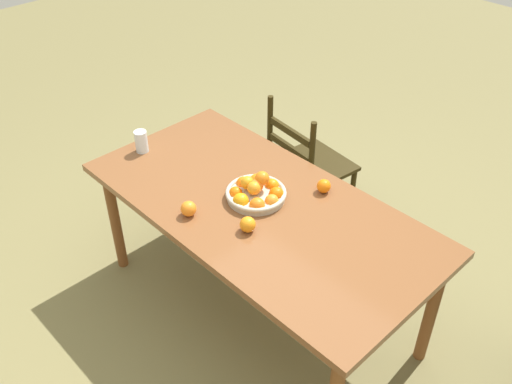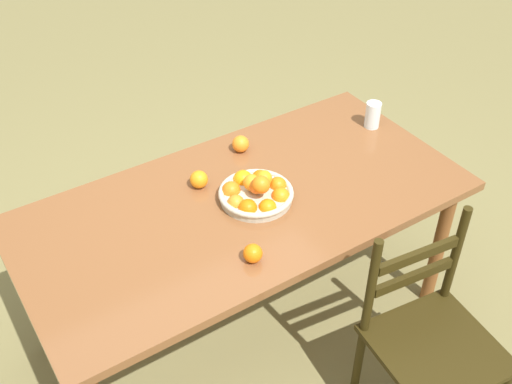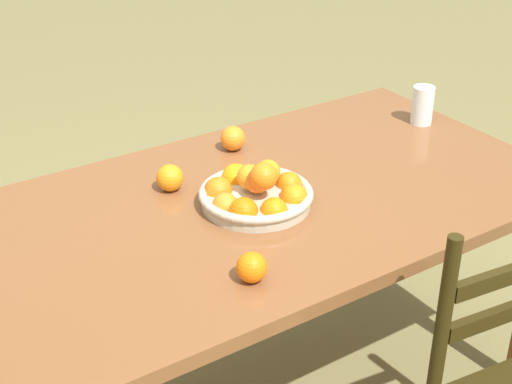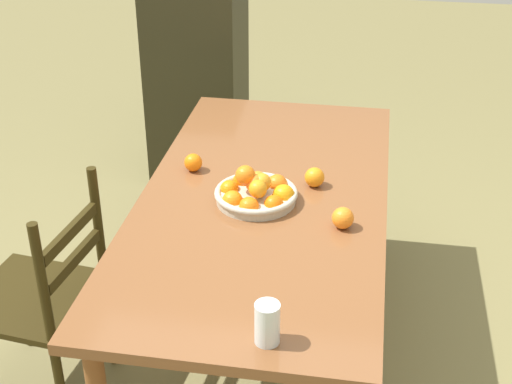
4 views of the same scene
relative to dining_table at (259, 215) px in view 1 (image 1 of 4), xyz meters
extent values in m
plane|color=olive|center=(0.00, 0.00, -0.69)|extent=(12.00, 12.00, 0.00)
cube|color=brown|center=(0.00, 0.00, 0.05)|extent=(1.88, 0.93, 0.04)
cylinder|color=brown|center=(-0.85, -0.38, -0.33)|extent=(0.06, 0.06, 0.73)
cylinder|color=brown|center=(-0.85, 0.38, -0.33)|extent=(0.06, 0.06, 0.73)
cylinder|color=brown|center=(0.85, 0.38, -0.33)|extent=(0.06, 0.06, 0.73)
cube|color=black|center=(-0.35, 0.83, -0.25)|extent=(0.51, 0.51, 0.03)
cylinder|color=black|center=(-0.13, 1.00, -0.48)|extent=(0.04, 0.04, 0.43)
cylinder|color=black|center=(-0.53, 1.05, -0.48)|extent=(0.04, 0.04, 0.43)
cylinder|color=black|center=(-0.18, 0.61, -0.48)|extent=(0.04, 0.04, 0.43)
cylinder|color=black|center=(-0.57, 0.65, -0.48)|extent=(0.04, 0.04, 0.43)
cylinder|color=black|center=(-0.18, 0.61, 0.00)|extent=(0.04, 0.04, 0.47)
cylinder|color=black|center=(-0.57, 0.65, 0.00)|extent=(0.04, 0.04, 0.47)
cube|color=black|center=(-0.38, 0.63, -0.04)|extent=(0.36, 0.07, 0.04)
cube|color=black|center=(-0.38, 0.63, 0.07)|extent=(0.36, 0.07, 0.04)
cylinder|color=#BEB6A1|center=(-0.05, 0.02, 0.09)|extent=(0.30, 0.30, 0.04)
torus|color=#BEB6A1|center=(-0.05, 0.02, 0.11)|extent=(0.31, 0.31, 0.02)
sphere|color=orange|center=(0.06, 0.03, 0.11)|extent=(0.07, 0.07, 0.07)
sphere|color=orange|center=(0.04, 0.09, 0.11)|extent=(0.08, 0.08, 0.08)
sphere|color=orange|center=(-0.03, 0.13, 0.11)|extent=(0.07, 0.07, 0.07)
sphere|color=orange|center=(-0.12, 0.10, 0.11)|extent=(0.08, 0.08, 0.08)
sphere|color=orange|center=(-0.15, 0.03, 0.11)|extent=(0.07, 0.07, 0.07)
sphere|color=orange|center=(-0.12, -0.06, 0.11)|extent=(0.07, 0.07, 0.07)
sphere|color=orange|center=(-0.05, -0.08, 0.11)|extent=(0.08, 0.08, 0.08)
sphere|color=orange|center=(0.03, -0.05, 0.11)|extent=(0.08, 0.08, 0.08)
sphere|color=orange|center=(-0.04, 0.06, 0.18)|extent=(0.08, 0.08, 0.08)
sphere|color=orange|center=(-0.05, 0.03, 0.15)|extent=(0.07, 0.07, 0.07)
sphere|color=orange|center=(-0.04, 0.00, 0.15)|extent=(0.07, 0.07, 0.07)
sphere|color=orange|center=(-0.09, 0.01, 0.16)|extent=(0.07, 0.07, 0.07)
sphere|color=orange|center=(0.11, -0.18, 0.11)|extent=(0.08, 0.08, 0.08)
sphere|color=orange|center=(-0.18, -0.31, 0.11)|extent=(0.08, 0.08, 0.08)
sphere|color=orange|center=(0.16, 0.31, 0.11)|extent=(0.07, 0.07, 0.07)
cylinder|color=silver|center=(-0.82, -0.14, 0.14)|extent=(0.07, 0.07, 0.13)
camera|label=1|loc=(1.61, -1.57, 1.85)|focal=39.61mm
camera|label=2|loc=(1.04, 1.69, 1.72)|focal=43.47mm
camera|label=3|loc=(0.94, 1.53, 1.10)|focal=53.02mm
camera|label=4|loc=(-2.41, -0.38, 1.46)|focal=51.62mm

